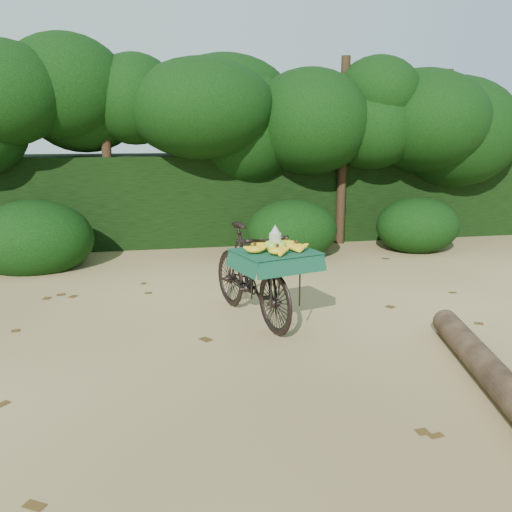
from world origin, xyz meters
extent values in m
plane|color=tan|center=(0.00, 0.00, 0.00)|extent=(80.00, 80.00, 0.00)
imported|color=black|center=(0.13, 1.09, 0.59)|extent=(1.09, 2.03, 1.17)
cube|color=black|center=(0.30, 0.51, 0.96)|extent=(0.55, 0.62, 0.03)
cube|color=#134A36|center=(0.30, 0.51, 0.98)|extent=(1.01, 0.92, 0.01)
ellipsoid|color=#84AD29|center=(0.38, 0.54, 1.04)|extent=(0.11, 0.09, 0.12)
ellipsoid|color=#84AD29|center=(0.30, 0.59, 1.04)|extent=(0.11, 0.09, 0.12)
ellipsoid|color=#84AD29|center=(0.22, 0.53, 1.04)|extent=(0.11, 0.09, 0.12)
ellipsoid|color=#84AD29|center=(0.24, 0.46, 1.04)|extent=(0.11, 0.09, 0.12)
ellipsoid|color=#84AD29|center=(0.34, 0.46, 1.04)|extent=(0.11, 0.09, 0.12)
cylinder|color=#EAE5C6|center=(0.29, 0.53, 1.10)|extent=(0.14, 0.14, 0.18)
cube|color=black|center=(0.00, 6.30, 0.90)|extent=(26.00, 1.80, 1.80)
camera|label=1|loc=(-1.05, -5.18, 2.29)|focal=38.00mm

